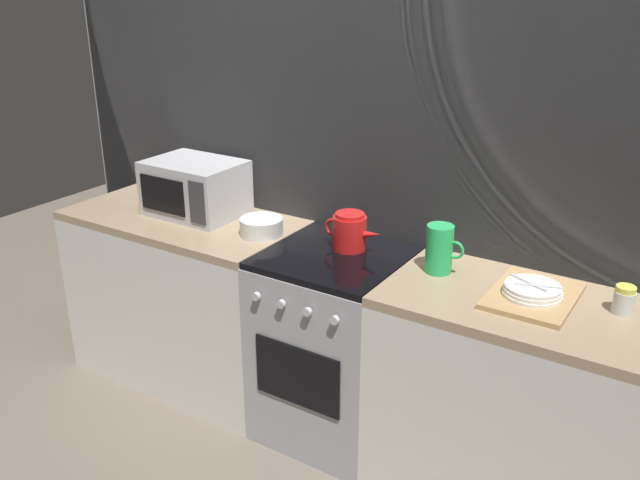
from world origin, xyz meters
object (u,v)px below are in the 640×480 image
(kettle, at_px, (350,231))
(pitcher, at_px, (440,249))
(mixing_bowl, at_px, (261,227))
(dish_pile, at_px, (533,293))
(spice_jar, at_px, (624,300))
(stove_unit, at_px, (334,345))
(microwave, at_px, (195,188))

(kettle, relative_size, pitcher, 1.42)
(mixing_bowl, bearing_deg, dish_pile, 0.76)
(kettle, distance_m, spice_jar, 1.13)
(stove_unit, bearing_deg, dish_pile, 2.26)
(spice_jar, bearing_deg, stove_unit, -175.11)
(microwave, relative_size, pitcher, 2.30)
(microwave, bearing_deg, kettle, 0.92)
(microwave, xyz_separation_m, dish_pile, (1.71, -0.04, -0.11))
(dish_pile, relative_size, spice_jar, 3.81)
(microwave, bearing_deg, dish_pile, -1.44)
(microwave, distance_m, dish_pile, 1.71)
(kettle, xyz_separation_m, mixing_bowl, (-0.43, -0.07, -0.04))
(stove_unit, xyz_separation_m, kettle, (0.02, 0.09, 0.53))
(kettle, xyz_separation_m, dish_pile, (0.83, -0.06, -0.06))
(pitcher, xyz_separation_m, dish_pile, (0.40, -0.04, -0.08))
(mixing_bowl, relative_size, spice_jar, 1.90)
(microwave, height_order, spice_jar, microwave)
(stove_unit, xyz_separation_m, microwave, (-0.86, 0.08, 0.59))
(microwave, relative_size, mixing_bowl, 2.30)
(mixing_bowl, bearing_deg, pitcher, 3.89)
(kettle, bearing_deg, dish_pile, -3.96)
(stove_unit, height_order, pitcher, pitcher)
(stove_unit, xyz_separation_m, spice_jar, (1.15, 0.10, 0.50))
(spice_jar, bearing_deg, microwave, -179.37)
(microwave, relative_size, kettle, 1.62)
(microwave, bearing_deg, stove_unit, -5.05)
(dish_pile, bearing_deg, microwave, 178.56)
(microwave, xyz_separation_m, mixing_bowl, (0.45, -0.06, -0.10))
(mixing_bowl, height_order, pitcher, pitcher)
(stove_unit, bearing_deg, kettle, 78.40)
(mixing_bowl, relative_size, dish_pile, 0.50)
(mixing_bowl, distance_m, dish_pile, 1.25)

